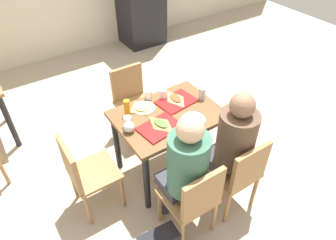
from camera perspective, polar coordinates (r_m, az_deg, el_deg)
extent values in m
cube|color=#B7A893|center=(3.37, 0.00, -8.95)|extent=(10.00, 10.00, 0.02)
cube|color=brown|center=(2.86, 0.00, 0.84)|extent=(0.98, 0.72, 0.04)
cylinder|color=black|center=(2.79, -4.00, -11.55)|extent=(0.06, 0.06, 0.71)
cylinder|color=black|center=(3.14, 9.63, -4.65)|extent=(0.06, 0.06, 0.71)
cylinder|color=black|center=(3.16, -9.56, -4.27)|extent=(0.06, 0.06, 0.71)
cylinder|color=black|center=(3.48, 3.14, 1.12)|extent=(0.06, 0.06, 0.71)
cube|color=#9E7247|center=(2.61, 3.67, -13.97)|extent=(0.40, 0.40, 0.03)
cube|color=#9E7247|center=(2.36, 6.55, -13.78)|extent=(0.38, 0.04, 0.40)
cylinder|color=#9E7247|center=(2.81, -1.56, -15.86)|extent=(0.04, 0.04, 0.41)
cylinder|color=#9E7247|center=(2.93, 4.21, -12.79)|extent=(0.04, 0.04, 0.41)
cylinder|color=#9E7247|center=(2.67, 2.62, -20.89)|extent=(0.04, 0.04, 0.41)
cylinder|color=#9E7247|center=(2.79, 8.59, -17.32)|extent=(0.04, 0.04, 0.41)
cube|color=#9E7247|center=(2.83, 11.76, -9.30)|extent=(0.40, 0.40, 0.03)
cube|color=#9E7247|center=(2.60, 15.08, -8.60)|extent=(0.38, 0.04, 0.40)
cylinder|color=#9E7247|center=(2.99, 6.53, -11.49)|extent=(0.04, 0.04, 0.41)
cylinder|color=#9E7247|center=(3.15, 11.41, -8.67)|extent=(0.04, 0.04, 0.41)
cylinder|color=#9E7247|center=(2.85, 10.95, -15.82)|extent=(0.04, 0.04, 0.41)
cylinder|color=#9E7247|center=(3.02, 15.83, -12.56)|extent=(0.04, 0.04, 0.41)
cube|color=#9E7247|center=(3.50, -6.00, 2.68)|extent=(0.40, 0.40, 0.03)
cube|color=#9E7247|center=(3.51, -7.66, 6.95)|extent=(0.38, 0.04, 0.40)
cylinder|color=#9E7247|center=(3.59, -2.08, -0.58)|extent=(0.04, 0.04, 0.41)
cylinder|color=#9E7247|center=(3.47, -6.86, -2.59)|extent=(0.04, 0.04, 0.41)
cylinder|color=#9E7247|center=(3.82, -4.78, 2.19)|extent=(0.04, 0.04, 0.41)
cylinder|color=#9E7247|center=(3.71, -9.34, 0.39)|extent=(0.04, 0.04, 0.41)
cube|color=#9E7247|center=(2.84, -13.59, -9.51)|extent=(0.40, 0.40, 0.03)
cube|color=#9E7247|center=(2.66, -17.86, -7.95)|extent=(0.04, 0.38, 0.40)
cylinder|color=#9E7247|center=(3.14, -11.33, -8.93)|extent=(0.04, 0.04, 0.41)
cylinder|color=#9E7247|center=(2.93, -8.49, -13.18)|extent=(0.04, 0.04, 0.41)
cylinder|color=#9E7247|center=(3.09, -17.13, -11.33)|extent=(0.04, 0.04, 0.41)
cylinder|color=#9E7247|center=(2.88, -14.74, -15.89)|extent=(0.04, 0.04, 0.41)
cylinder|color=#383842|center=(2.86, -0.66, -14.04)|extent=(0.10, 0.10, 0.44)
cylinder|color=#383842|center=(2.91, 2.05, -12.63)|extent=(0.10, 0.10, 0.44)
cube|color=#383842|center=(2.62, 2.01, -11.24)|extent=(0.32, 0.28, 0.10)
cylinder|color=#386651|center=(2.33, 3.75, -8.19)|extent=(0.32, 0.32, 0.52)
sphere|color=#DBAD89|center=(2.08, 4.16, -1.73)|extent=(0.20, 0.20, 0.20)
cylinder|color=#383842|center=(3.05, 7.18, -9.83)|extent=(0.10, 0.10, 0.44)
cylinder|color=#383842|center=(3.12, 9.48, -8.54)|extent=(0.10, 0.10, 0.44)
cube|color=#383842|center=(2.84, 10.16, -6.83)|extent=(0.32, 0.28, 0.10)
cylinder|color=brown|center=(2.57, 12.55, -3.54)|extent=(0.32, 0.32, 0.52)
sphere|color=#8C664C|center=(2.35, 13.74, 2.68)|extent=(0.20, 0.20, 0.20)
cube|color=red|center=(2.69, -1.55, -1.38)|extent=(0.39, 0.31, 0.02)
cube|color=red|center=(2.99, 1.59, 3.49)|extent=(0.39, 0.30, 0.02)
cylinder|color=white|center=(2.92, -4.56, 2.26)|extent=(0.22, 0.22, 0.01)
cylinder|color=white|center=(2.79, 4.77, 0.12)|extent=(0.22, 0.22, 0.01)
pyramid|color=#C68C47|center=(2.70, -1.33, -0.72)|extent=(0.17, 0.24, 0.01)
ellipsoid|color=#4C7233|center=(2.70, -1.34, -0.56)|extent=(0.12, 0.17, 0.01)
pyramid|color=#DBAD60|center=(3.01, 1.42, 4.02)|extent=(0.14, 0.23, 0.01)
ellipsoid|color=#B74723|center=(3.00, 1.42, 4.18)|extent=(0.10, 0.16, 0.01)
pyramid|color=#DBAD60|center=(2.91, -5.03, 2.32)|extent=(0.19, 0.19, 0.01)
ellipsoid|color=#D8C67F|center=(2.91, -5.04, 2.48)|extent=(0.13, 0.13, 0.01)
cylinder|color=white|center=(3.02, -3.63, 4.78)|extent=(0.07, 0.07, 0.10)
cylinder|color=white|center=(2.64, 4.14, -1.30)|extent=(0.07, 0.07, 0.10)
cylinder|color=white|center=(2.71, -7.55, -0.28)|extent=(0.07, 0.07, 0.10)
cylinder|color=white|center=(3.02, -0.92, 4.87)|extent=(0.07, 0.07, 0.10)
cylinder|color=#B7BCC6|center=(3.03, 6.40, 4.95)|extent=(0.07, 0.07, 0.12)
cylinder|color=orange|center=(2.82, -7.65, 2.30)|extent=(0.06, 0.06, 0.16)
sphere|color=silver|center=(2.65, -7.29, -1.31)|extent=(0.10, 0.10, 0.10)
cylinder|color=black|center=(3.80, -27.50, -0.33)|extent=(0.06, 0.06, 0.71)
cylinder|color=#9E7247|center=(3.48, -28.47, -8.20)|extent=(0.04, 0.04, 0.41)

